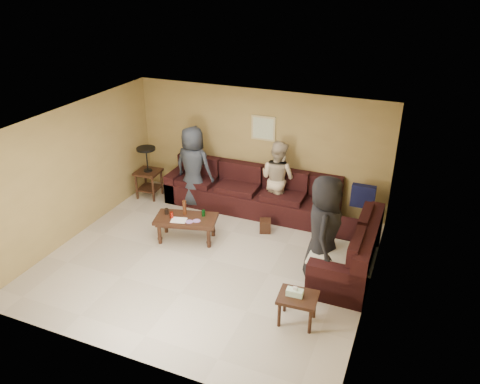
{
  "coord_description": "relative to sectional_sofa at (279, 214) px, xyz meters",
  "views": [
    {
      "loc": [
        3.16,
        -6.22,
        4.74
      ],
      "look_at": [
        0.25,
        0.85,
        1.0
      ],
      "focal_mm": 35.0,
      "sensor_mm": 36.0,
      "label": 1
    }
  ],
  "objects": [
    {
      "name": "room",
      "position": [
        -0.81,
        -1.52,
        1.34
      ],
      "size": [
        5.6,
        5.5,
        2.5
      ],
      "color": "#B4AA99",
      "rests_on": "ground"
    },
    {
      "name": "coffee_table",
      "position": [
        -1.5,
        -1.06,
        0.08
      ],
      "size": [
        1.25,
        0.84,
        0.76
      ],
      "rotation": [
        0.0,
        0.0,
        0.25
      ],
      "color": "#331A11",
      "rests_on": "ground"
    },
    {
      "name": "side_table_right",
      "position": [
        1.07,
        -2.48,
        0.08
      ],
      "size": [
        0.59,
        0.49,
        0.61
      ],
      "rotation": [
        0.0,
        0.0,
        0.07
      ],
      "color": "#331A11",
      "rests_on": "ground"
    },
    {
      "name": "person_left",
      "position": [
        -2.03,
        0.31,
        0.55
      ],
      "size": [
        0.89,
        0.61,
        1.76
      ],
      "primitive_type": "imported",
      "rotation": [
        0.0,
        0.0,
        3.08
      ],
      "color": "#272C37",
      "rests_on": "ground"
    },
    {
      "name": "wall_art",
      "position": [
        -0.71,
        0.96,
        1.37
      ],
      "size": [
        0.52,
        0.04,
        0.52
      ],
      "color": "tan",
      "rests_on": "ground"
    },
    {
      "name": "sectional_sofa",
      "position": [
        0.0,
        0.0,
        0.0
      ],
      "size": [
        4.65,
        2.9,
        0.97
      ],
      "color": "black",
      "rests_on": "ground"
    },
    {
      "name": "end_table_left",
      "position": [
        -3.15,
        0.26,
        0.29
      ],
      "size": [
        0.54,
        0.54,
        1.17
      ],
      "rotation": [
        0.0,
        0.0,
        0.07
      ],
      "color": "#331A11",
      "rests_on": "ground"
    },
    {
      "name": "person_middle",
      "position": [
        -0.25,
        0.58,
        0.48
      ],
      "size": [
        0.94,
        0.83,
        1.61
      ],
      "primitive_type": "imported",
      "rotation": [
        0.0,
        0.0,
        2.82
      ],
      "color": "#BDAA8C",
      "rests_on": "ground"
    },
    {
      "name": "waste_bin",
      "position": [
        -0.21,
        -0.23,
        -0.2
      ],
      "size": [
        0.28,
        0.28,
        0.26
      ],
      "primitive_type": "cube",
      "rotation": [
        0.0,
        0.0,
        0.33
      ],
      "color": "#331A11",
      "rests_on": "ground"
    },
    {
      "name": "person_right",
      "position": [
        1.14,
        -1.29,
        0.6
      ],
      "size": [
        0.73,
        0.99,
        1.85
      ],
      "primitive_type": "imported",
      "rotation": [
        0.0,
        0.0,
        1.73
      ],
      "color": "black",
      "rests_on": "ground"
    }
  ]
}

